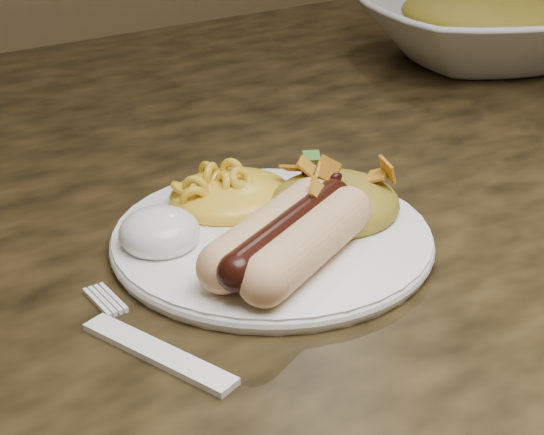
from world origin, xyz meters
TOP-DOWN VIEW (x-y plane):
  - table at (0.00, 0.00)m, footprint 1.60×0.90m
  - plate at (-0.05, -0.12)m, footprint 0.27×0.27m
  - hotdog at (-0.06, -0.16)m, footprint 0.12×0.10m
  - mac_and_cheese at (-0.04, -0.07)m, footprint 0.10×0.09m
  - sour_cream at (-0.11, -0.09)m, footprint 0.06×0.06m
  - taco_salad at (0.01, -0.12)m, footprint 0.09×0.09m
  - fork at (-0.17, -0.19)m, footprint 0.06×0.12m
  - serving_bowl at (0.41, 0.11)m, footprint 0.37×0.37m
  - bowl_filling at (0.41, 0.11)m, footprint 0.23×0.23m

SIDE VIEW (x-z plane):
  - table at x=0.00m, z-range 0.28..1.03m
  - fork at x=-0.17m, z-range 0.75..0.75m
  - plate at x=-0.05m, z-range 0.75..0.76m
  - taco_salad at x=0.01m, z-range 0.76..0.80m
  - sour_cream at x=-0.11m, z-range 0.76..0.79m
  - hotdog at x=-0.06m, z-range 0.76..0.79m
  - mac_and_cheese at x=-0.04m, z-range 0.76..0.80m
  - serving_bowl at x=0.41m, z-range 0.75..0.82m
  - bowl_filling at x=0.41m, z-range 0.78..0.82m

